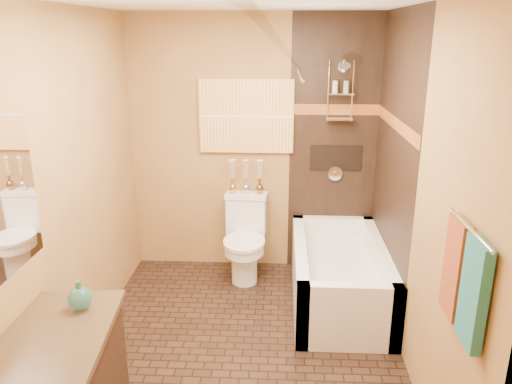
{
  "coord_description": "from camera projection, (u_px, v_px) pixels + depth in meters",
  "views": [
    {
      "loc": [
        0.27,
        -3.25,
        2.32
      ],
      "look_at": [
        0.08,
        0.4,
        1.14
      ],
      "focal_mm": 35.0,
      "sensor_mm": 36.0,
      "label": 1
    }
  ],
  "objects": [
    {
      "name": "floor",
      "position": [
        243.0,
        349.0,
        3.81
      ],
      "size": [
        3.0,
        3.0,
        0.0
      ],
      "primitive_type": "plane",
      "color": "black",
      "rests_on": "ground"
    },
    {
      "name": "wall_left",
      "position": [
        71.0,
        192.0,
        3.49
      ],
      "size": [
        0.02,
        3.0,
        2.5
      ],
      "primitive_type": "cube",
      "color": "#AF7F44",
      "rests_on": "floor"
    },
    {
      "name": "wall_right",
      "position": [
        418.0,
        197.0,
        3.37
      ],
      "size": [
        0.02,
        3.0,
        2.5
      ],
      "primitive_type": "cube",
      "color": "#AF7F44",
      "rests_on": "floor"
    },
    {
      "name": "wall_back",
      "position": [
        254.0,
        147.0,
        4.86
      ],
      "size": [
        2.4,
        0.02,
        2.5
      ],
      "primitive_type": "cube",
      "color": "#AF7F44",
      "rests_on": "floor"
    },
    {
      "name": "wall_front",
      "position": [
        211.0,
        310.0,
        2.01
      ],
      "size": [
        2.4,
        0.02,
        2.5
      ],
      "primitive_type": "cube",
      "color": "#AF7F44",
      "rests_on": "floor"
    },
    {
      "name": "ceiling",
      "position": [
        239.0,
        0.0,
        3.05
      ],
      "size": [
        3.0,
        3.0,
        0.0
      ],
      "primitive_type": "plane",
      "color": "silver",
      "rests_on": "wall_back"
    },
    {
      "name": "alcove_tile_back",
      "position": [
        334.0,
        148.0,
        4.81
      ],
      "size": [
        0.85,
        0.01,
        2.5
      ],
      "primitive_type": "cube",
      "color": "black",
      "rests_on": "wall_back"
    },
    {
      "name": "alcove_tile_right",
      "position": [
        393.0,
        168.0,
        4.09
      ],
      "size": [
        0.01,
        1.5,
        2.5
      ],
      "primitive_type": "cube",
      "color": "black",
      "rests_on": "wall_right"
    },
    {
      "name": "mosaic_band_back",
      "position": [
        336.0,
        110.0,
        4.68
      ],
      "size": [
        0.85,
        0.01,
        0.1
      ],
      "primitive_type": "cube",
      "color": "brown",
      "rests_on": "alcove_tile_back"
    },
    {
      "name": "mosaic_band_right",
      "position": [
        396.0,
        124.0,
        3.97
      ],
      "size": [
        0.01,
        1.5,
        0.1
      ],
      "primitive_type": "cube",
      "color": "brown",
      "rests_on": "alcove_tile_right"
    },
    {
      "name": "alcove_niche",
      "position": [
        336.0,
        158.0,
        4.83
      ],
      "size": [
        0.5,
        0.01,
        0.25
      ],
      "primitive_type": "cube",
      "color": "black",
      "rests_on": "alcove_tile_back"
    },
    {
      "name": "shower_fixtures",
      "position": [
        340.0,
        106.0,
        4.57
      ],
      "size": [
        0.24,
        0.33,
        1.16
      ],
      "color": "silver",
      "rests_on": "floor"
    },
    {
      "name": "curtain_rod",
      "position": [
        299.0,
        72.0,
        3.89
      ],
      "size": [
        0.03,
        1.55,
        0.03
      ],
      "primitive_type": "cylinder",
      "rotation": [
        1.57,
        0.0,
        0.0
      ],
      "color": "silver",
      "rests_on": "wall_back"
    },
    {
      "name": "towel_bar",
      "position": [
        469.0,
        228.0,
        2.31
      ],
      "size": [
        0.02,
        0.55,
        0.02
      ],
      "primitive_type": "cylinder",
      "rotation": [
        1.57,
        0.0,
        0.0
      ],
      "color": "silver",
      "rests_on": "wall_right"
    },
    {
      "name": "towel_teal",
      "position": [
        474.0,
        294.0,
        2.27
      ],
      "size": [
        0.05,
        0.22,
        0.52
      ],
      "primitive_type": "cube",
      "color": "#216E6C",
      "rests_on": "towel_bar"
    },
    {
      "name": "towel_rust",
      "position": [
        455.0,
        268.0,
        2.52
      ],
      "size": [
        0.05,
        0.22,
        0.52
      ],
      "primitive_type": "cube",
      "color": "maroon",
      "rests_on": "towel_bar"
    },
    {
      "name": "sunset_painting",
      "position": [
        246.0,
        116.0,
        4.74
      ],
      "size": [
        0.9,
        0.04,
        0.7
      ],
      "primitive_type": "cube",
      "color": "gold",
      "rests_on": "wall_back"
    },
    {
      "name": "bathtub",
      "position": [
        339.0,
        280.0,
        4.42
      ],
      "size": [
        0.8,
        1.5,
        0.55
      ],
      "color": "white",
      "rests_on": "floor"
    },
    {
      "name": "toilet",
      "position": [
        245.0,
        238.0,
        4.84
      ],
      "size": [
        0.42,
        0.62,
        0.8
      ],
      "rotation": [
        0.0,
        0.0,
        -0.08
      ],
      "color": "white",
      "rests_on": "floor"
    },
    {
      "name": "teal_bottle",
      "position": [
        79.0,
        295.0,
        2.86
      ],
      "size": [
        0.17,
        0.17,
        0.22
      ],
      "primitive_type": null,
      "rotation": [
        0.0,
        0.0,
        -0.25
      ],
      "color": "#267264",
      "rests_on": "vanity"
    },
    {
      "name": "bud_vases",
      "position": [
        246.0,
        176.0,
        4.84
      ],
      "size": [
        0.34,
        0.07,
        0.33
      ],
      "color": "gold",
      "rests_on": "toilet"
    }
  ]
}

